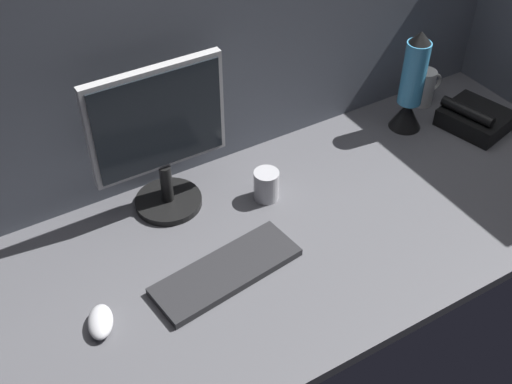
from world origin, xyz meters
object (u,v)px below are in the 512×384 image
(keyboard, at_px, (227,271))
(lava_lamp, at_px, (411,89))
(monitor, at_px, (160,136))
(desk_phone, at_px, (475,118))
(mug_steel, at_px, (266,185))
(mouse, at_px, (101,322))
(mug_ceramic_white, at_px, (424,87))

(keyboard, xyz_separation_m, lava_lamp, (0.77, 0.25, 0.13))
(monitor, distance_m, desk_phone, 1.00)
(mug_steel, bearing_deg, mouse, -161.29)
(mug_steel, bearing_deg, monitor, 154.10)
(keyboard, relative_size, mug_steel, 4.27)
(mug_steel, height_order, desk_phone, desk_phone)
(monitor, distance_m, lava_lamp, 0.79)
(keyboard, relative_size, lava_lamp, 1.14)
(desk_phone, bearing_deg, mug_ceramic_white, 104.60)
(mug_ceramic_white, height_order, lava_lamp, lava_lamp)
(keyboard, xyz_separation_m, desk_phone, (0.95, 0.14, 0.02))
(mug_ceramic_white, relative_size, desk_phone, 0.53)
(keyboard, bearing_deg, mug_steel, 32.66)
(keyboard, distance_m, lava_lamp, 0.82)
(monitor, height_order, lava_lamp, monitor)
(keyboard, height_order, mug_ceramic_white, mug_ceramic_white)
(mouse, bearing_deg, monitor, 65.97)
(monitor, relative_size, lava_lamp, 1.27)
(monitor, xyz_separation_m, mug_ceramic_white, (0.92, 0.02, -0.16))
(mouse, distance_m, mug_steel, 0.57)
(mouse, xyz_separation_m, mug_ceramic_white, (1.22, 0.32, 0.04))
(monitor, distance_m, mug_ceramic_white, 0.94)
(mouse, bearing_deg, mug_steel, 39.65)
(monitor, height_order, keyboard, monitor)
(mouse, distance_m, mug_ceramic_white, 1.26)
(lava_lamp, distance_m, desk_phone, 0.24)
(keyboard, bearing_deg, mug_ceramic_white, 12.56)
(monitor, relative_size, mug_steel, 4.77)
(mouse, bearing_deg, keyboard, 19.77)
(mouse, height_order, mug_ceramic_white, mug_ceramic_white)
(monitor, relative_size, mug_ceramic_white, 3.46)
(mouse, distance_m, desk_phone, 1.28)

